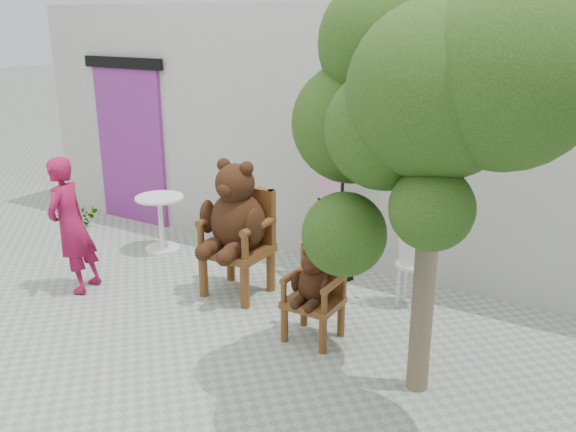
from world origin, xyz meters
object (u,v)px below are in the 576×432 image
at_px(stool_bucket, 412,246).
at_px(tree, 418,98).
at_px(chair_small, 315,286).
at_px(display_stand, 329,229).
at_px(chair_big, 236,221).
at_px(cafe_table, 161,217).
at_px(person, 71,226).

bearing_deg(stool_bucket, tree, -71.84).
bearing_deg(chair_small, display_stand, 112.08).
relative_size(chair_big, stool_bucket, 1.01).
bearing_deg(display_stand, stool_bucket, 10.84).
relative_size(cafe_table, display_stand, 0.47).
bearing_deg(display_stand, tree, -28.77).
bearing_deg(cafe_table, chair_small, -19.27).
height_order(person, cafe_table, person).
xyz_separation_m(chair_small, stool_bucket, (0.51, 1.11, 0.12)).
bearing_deg(stool_bucket, chair_big, -157.63).
xyz_separation_m(person, cafe_table, (-0.01, 1.37, -0.29)).
distance_m(chair_small, person, 2.78).
bearing_deg(chair_small, cafe_table, 160.73).
bearing_deg(tree, chair_small, 153.47).
relative_size(chair_big, display_stand, 0.97).
xyz_separation_m(chair_small, tree, (1.04, -0.52, 1.81)).
relative_size(display_stand, tree, 0.48).
distance_m(chair_small, tree, 2.15).
distance_m(person, stool_bucket, 3.58).
bearing_deg(tree, person, 178.34).
distance_m(chair_big, display_stand, 1.10).
distance_m(person, cafe_table, 1.40).
distance_m(person, display_stand, 2.79).
bearing_deg(cafe_table, person, -89.38).
height_order(person, tree, tree).
height_order(person, display_stand, display_stand).
height_order(chair_big, cafe_table, chair_big).
bearing_deg(stool_bucket, display_stand, 170.54).
xyz_separation_m(cafe_table, tree, (3.79, -1.48, 1.89)).
bearing_deg(stool_bucket, chair_small, -114.57).
distance_m(chair_big, cafe_table, 1.72).
relative_size(chair_small, person, 0.60).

